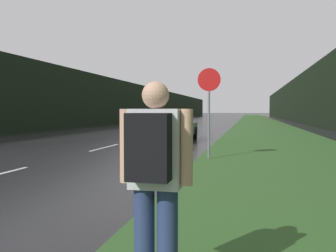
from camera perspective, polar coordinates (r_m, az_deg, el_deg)
name	(u,v)px	position (r m, az deg, el deg)	size (l,w,h in m)	color
grass_verge	(262,125)	(39.75, 14.86, 0.10)	(6.00, 240.00, 0.02)	#2D5123
lane_stripe_c	(105,147)	(15.46, -10.08, -3.40)	(0.12, 3.00, 0.01)	silver
lane_stripe_d	(150,136)	(22.05, -2.96, -1.64)	(0.12, 3.00, 0.01)	silver
treeline_far_side	(135,103)	(52.35, -5.37, 3.64)	(2.00, 140.00, 5.37)	black
treeline_near_side	(307,99)	(50.27, 21.38, 4.10)	(2.00, 140.00, 6.36)	black
stop_sign	(209,102)	(11.54, 6.59, 3.79)	(0.74, 0.07, 2.94)	slate
hitchhiker_with_backpack	(154,175)	(2.96, -2.19, -7.81)	(0.63, 0.42, 1.81)	navy
car_passing_near	(174,127)	(18.55, 0.99, -0.20)	(2.00, 4.05, 1.39)	#4C514C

